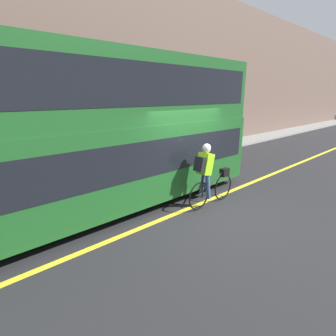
% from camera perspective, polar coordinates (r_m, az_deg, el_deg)
% --- Properties ---
extents(ground_plane, '(80.00, 80.00, 0.00)m').
position_cam_1_polar(ground_plane, '(6.94, 7.13, -8.71)').
color(ground_plane, '#232326').
extents(road_center_line, '(50.00, 0.14, 0.01)m').
position_cam_1_polar(road_center_line, '(7.06, 5.84, -8.19)').
color(road_center_line, yellow).
rests_on(road_center_line, ground_plane).
extents(sidewalk_curb, '(60.00, 1.67, 0.10)m').
position_cam_1_polar(sidewalk_curb, '(10.47, -13.10, -0.28)').
color(sidewalk_curb, gray).
rests_on(sidewalk_curb, ground_plane).
extents(building_facade, '(60.00, 0.30, 7.97)m').
position_cam_1_polar(building_facade, '(11.03, -17.16, 20.91)').
color(building_facade, brown).
rests_on(building_facade, ground_plane).
extents(bus, '(9.20, 2.44, 3.79)m').
position_cam_1_polar(bus, '(6.40, -16.89, 8.18)').
color(bus, black).
rests_on(bus, ground_plane).
extents(cyclist_on_bike, '(1.76, 0.32, 1.69)m').
position_cam_1_polar(cyclist_on_bike, '(6.80, 8.72, -1.17)').
color(cyclist_on_bike, black).
rests_on(cyclist_on_bike, ground_plane).
extents(trash_bin, '(0.51, 0.51, 0.86)m').
position_cam_1_polar(trash_bin, '(12.25, 0.85, 4.74)').
color(trash_bin, '#194C23').
rests_on(trash_bin, sidewalk_curb).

